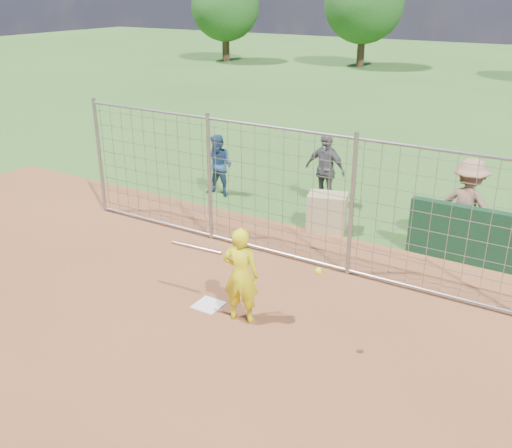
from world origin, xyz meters
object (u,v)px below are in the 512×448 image
Objects in this scene: batter at (241,275)px; equipment_bin at (327,212)px; bystander_a at (219,166)px; bystander_c at (467,207)px; bystander_b at (325,170)px.

equipment_bin is (-0.36, 3.94, -0.37)m from batter.
bystander_a is at bearing -64.71° from batter.
bystander_a is 0.80× the size of bystander_c.
bystander_a is (-3.55, 4.55, -0.02)m from batter.
bystander_a is at bearing 153.31° from equipment_bin.
batter is 0.82× the size of bystander_c.
bystander_c reaches higher than bystander_b.
bystander_a is 3.27m from equipment_bin.
bystander_b is (2.51, 0.69, 0.12)m from bystander_a.
bystander_a is 1.89× the size of equipment_bin.
bystander_b is at bearing 10.77° from bystander_a.
bystander_a is at bearing 6.81° from bystander_c.
bystander_c is at bearing -8.73° from bystander_b.
bystander_c is at bearing -131.58° from batter.
bystander_c is (5.91, -0.27, 0.19)m from bystander_a.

